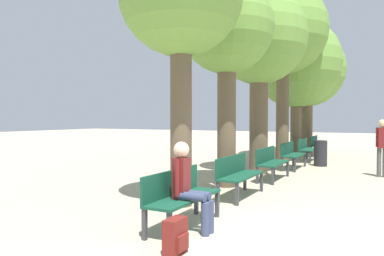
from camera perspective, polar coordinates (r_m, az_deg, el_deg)
ground_plane at (r=5.13m, az=17.75°, el=-17.45°), size 80.00×80.00×0.00m
bench_row_0 at (r=5.80m, az=-1.92°, el=-9.90°), size 0.48×1.63×0.86m
bench_row_1 at (r=8.00m, az=6.93°, el=-6.73°), size 0.48×1.63×0.86m
bench_row_2 at (r=10.33m, az=11.82°, el=-4.89°), size 0.48×1.63×0.86m
bench_row_3 at (r=12.70m, az=14.89°, el=-3.71°), size 0.48×1.63×0.86m
bench_row_4 at (r=15.11m, az=16.98°, el=-2.89°), size 0.48×1.63×0.86m
bench_row_5 at (r=17.53m, az=18.50°, el=-2.30°), size 0.48×1.63×0.86m
tree_row_1 at (r=9.31m, az=5.32°, el=14.40°), size 2.27×2.27×4.99m
tree_row_2 at (r=11.69m, az=10.18°, el=13.08°), size 2.87×2.87×5.54m
tree_row_3 at (r=14.53m, az=13.69°, el=14.04°), size 3.25×3.25×6.52m
tree_row_4 at (r=16.51m, az=15.58°, el=9.43°), size 3.72×3.72×5.83m
tree_row_5 at (r=18.86m, az=17.15°, el=8.38°), size 3.52×3.52×5.74m
person_seated at (r=5.53m, az=-0.55°, el=-8.48°), size 0.61×0.34×1.31m
backpack at (r=4.77m, az=-2.51°, el=-16.19°), size 0.22×0.34×0.43m
pedestrian_mid at (r=11.78m, az=26.99°, el=-2.20°), size 0.33×0.23×1.62m
trash_bin at (r=13.68m, az=18.99°, el=-3.66°), size 0.44×0.44×0.89m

